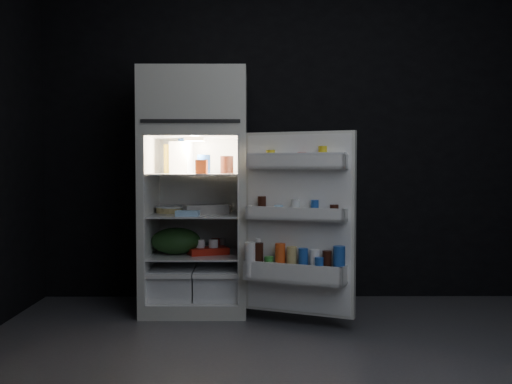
{
  "coord_description": "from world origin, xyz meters",
  "views": [
    {
      "loc": [
        -0.28,
        -2.98,
        1.09
      ],
      "look_at": [
        -0.26,
        1.0,
        0.9
      ],
      "focal_mm": 40.0,
      "sensor_mm": 36.0,
      "label": 1
    }
  ],
  "objects_px": {
    "yogurt_tray": "(208,251)",
    "fridge_door": "(297,227)",
    "refrigerator": "(196,183)",
    "egg_carton": "(206,209)",
    "milk_jug": "(181,158)"
  },
  "relations": [
    {
      "from": "egg_carton",
      "to": "yogurt_tray",
      "type": "relative_size",
      "value": 1.11
    },
    {
      "from": "refrigerator",
      "to": "milk_jug",
      "type": "height_order",
      "value": "refrigerator"
    },
    {
      "from": "refrigerator",
      "to": "egg_carton",
      "type": "distance_m",
      "value": 0.23
    },
    {
      "from": "refrigerator",
      "to": "fridge_door",
      "type": "distance_m",
      "value": 0.94
    },
    {
      "from": "refrigerator",
      "to": "fridge_door",
      "type": "relative_size",
      "value": 1.46
    },
    {
      "from": "milk_jug",
      "to": "yogurt_tray",
      "type": "relative_size",
      "value": 0.83
    },
    {
      "from": "refrigerator",
      "to": "fridge_door",
      "type": "xyz_separation_m",
      "value": [
        0.72,
        -0.53,
        -0.28
      ]
    },
    {
      "from": "yogurt_tray",
      "to": "fridge_door",
      "type": "bearing_deg",
      "value": -55.52
    },
    {
      "from": "fridge_door",
      "to": "milk_jug",
      "type": "distance_m",
      "value": 1.12
    },
    {
      "from": "milk_jug",
      "to": "fridge_door",
      "type": "bearing_deg",
      "value": -22.08
    },
    {
      "from": "fridge_door",
      "to": "egg_carton",
      "type": "xyz_separation_m",
      "value": [
        -0.64,
        0.42,
        0.08
      ]
    },
    {
      "from": "fridge_door",
      "to": "egg_carton",
      "type": "relative_size",
      "value": 3.79
    },
    {
      "from": "yogurt_tray",
      "to": "egg_carton",
      "type": "bearing_deg",
      "value": -157.58
    },
    {
      "from": "yogurt_tray",
      "to": "milk_jug",
      "type": "bearing_deg",
      "value": 126.83
    },
    {
      "from": "milk_jug",
      "to": "egg_carton",
      "type": "relative_size",
      "value": 0.75
    }
  ]
}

